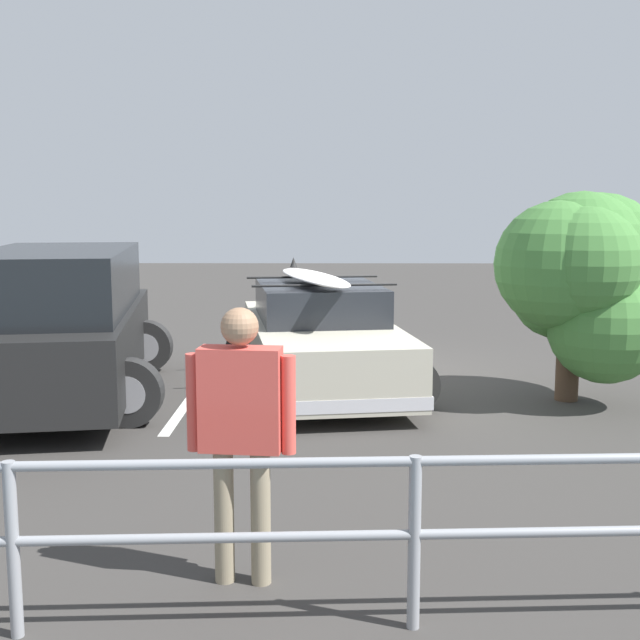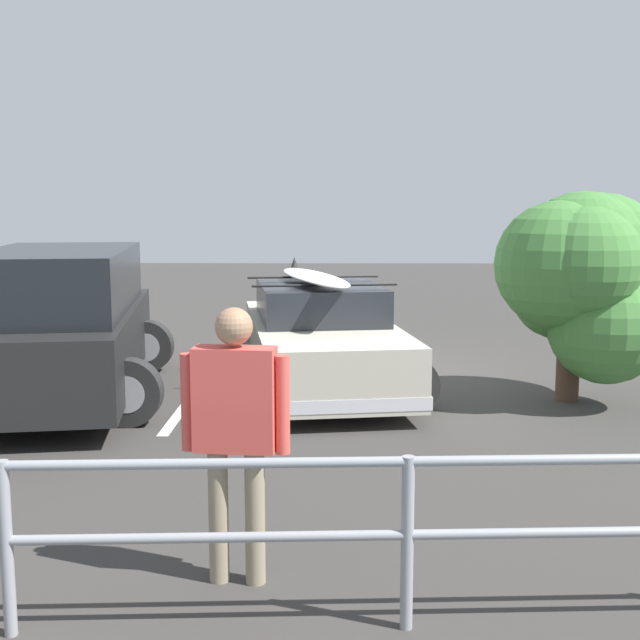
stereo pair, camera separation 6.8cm
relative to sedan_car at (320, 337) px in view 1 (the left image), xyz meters
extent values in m
cube|color=#383533|center=(-0.66, -0.54, -0.64)|extent=(44.00, 44.00, 0.02)
cube|color=silver|center=(1.56, 0.04, -0.63)|extent=(0.12, 4.61, 0.00)
cube|color=#B7B29E|center=(-0.01, 0.04, -0.12)|extent=(2.34, 4.62, 0.69)
cube|color=#23262B|center=(0.02, -0.14, 0.45)|extent=(1.80, 2.32, 0.45)
cube|color=silver|center=(-0.33, 2.18, -0.35)|extent=(1.74, 0.36, 0.14)
cube|color=silver|center=(0.31, -2.11, -0.35)|extent=(1.74, 0.36, 0.14)
cylinder|color=black|center=(-1.07, 1.26, -0.33)|extent=(0.61, 0.18, 0.61)
cylinder|color=#99999E|center=(-1.07, 1.26, -0.33)|extent=(0.33, 0.19, 0.33)
cylinder|color=black|center=(0.65, 1.52, -0.33)|extent=(0.61, 0.18, 0.61)
cylinder|color=#99999E|center=(0.65, 1.52, -0.33)|extent=(0.33, 0.19, 0.33)
cylinder|color=black|center=(-0.67, -1.45, -0.33)|extent=(0.61, 0.18, 0.61)
cylinder|color=#99999E|center=(-0.67, -1.45, -0.33)|extent=(0.33, 0.19, 0.33)
cylinder|color=black|center=(1.06, -1.19, -0.33)|extent=(0.61, 0.18, 0.61)
cylinder|color=#99999E|center=(1.06, -1.19, -0.33)|extent=(0.33, 0.19, 0.33)
cylinder|color=black|center=(-0.07, 0.44, 0.72)|extent=(1.78, 0.30, 0.03)
cylinder|color=black|center=(0.11, -0.72, 0.72)|extent=(1.78, 0.30, 0.03)
ellipsoid|color=white|center=(0.08, -0.03, 0.78)|extent=(1.25, 2.85, 0.09)
cone|color=black|center=(0.38, -1.11, 0.89)|extent=(0.10, 0.10, 0.14)
cube|color=black|center=(3.13, 0.69, 0.02)|extent=(2.54, 4.96, 0.84)
cube|color=black|center=(3.13, 0.69, 0.80)|extent=(2.23, 3.91, 0.73)
cylinder|color=black|center=(3.52, -1.75, 0.12)|extent=(0.67, 0.28, 0.65)
cylinder|color=black|center=(1.99, 1.94, -0.27)|extent=(0.72, 0.22, 0.72)
cylinder|color=#99999E|center=(1.99, 1.94, -0.27)|extent=(0.40, 0.23, 0.40)
cylinder|color=black|center=(2.44, -0.86, -0.27)|extent=(0.72, 0.22, 0.72)
cylinder|color=#99999E|center=(2.44, -0.86, -0.27)|extent=(0.40, 0.23, 0.40)
cylinder|color=black|center=(4.27, -0.57, -0.27)|extent=(0.72, 0.22, 0.72)
cylinder|color=#99999E|center=(4.27, -0.57, -0.27)|extent=(0.40, 0.23, 0.40)
cylinder|color=gray|center=(0.31, 5.49, -0.21)|extent=(0.12, 0.12, 0.84)
cylinder|color=gray|center=(0.54, 5.47, -0.21)|extent=(0.12, 0.12, 0.84)
cube|color=#DB4C42|center=(0.43, 5.48, 0.53)|extent=(0.51, 0.24, 0.63)
sphere|color=#9E7556|center=(0.43, 5.48, 0.97)|extent=(0.23, 0.23, 0.23)
cylinder|color=#DB4C42|center=(0.14, 5.51, 0.50)|extent=(0.09, 0.09, 0.60)
cylinder|color=#DB4C42|center=(0.71, 5.45, 0.50)|extent=(0.09, 0.09, 0.60)
cylinder|color=gray|center=(-0.57, 6.02, -0.14)|extent=(0.07, 0.07, 0.98)
cylinder|color=gray|center=(1.58, 6.13, -0.14)|extent=(0.07, 0.07, 0.98)
cylinder|color=gray|center=(0.51, 6.07, 0.32)|extent=(10.74, 0.60, 0.06)
cylinder|color=gray|center=(0.51, 6.07, -0.09)|extent=(10.74, 0.60, 0.06)
cylinder|color=#4C3828|center=(-2.97, 0.74, -0.35)|extent=(0.27, 0.27, 0.56)
sphere|color=#427A38|center=(-3.27, 1.12, 0.32)|extent=(1.32, 1.32, 1.32)
sphere|color=#427A38|center=(-3.04, 0.85, 1.10)|extent=(1.50, 1.50, 1.50)
sphere|color=#427A38|center=(-2.83, 0.71, 0.67)|extent=(1.12, 1.12, 1.12)
sphere|color=#427A38|center=(-2.73, 1.04, 1.01)|extent=(1.46, 1.46, 1.46)
sphere|color=#427A38|center=(-2.95, 1.25, 1.05)|extent=(1.26, 1.26, 1.26)
sphere|color=#427A38|center=(-3.30, 0.64, 1.06)|extent=(1.55, 1.55, 1.55)
camera|label=1|loc=(-0.09, 10.16, 1.67)|focal=45.00mm
camera|label=2|loc=(-0.16, 10.16, 1.67)|focal=45.00mm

